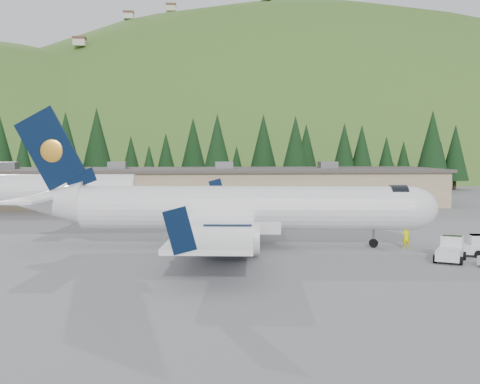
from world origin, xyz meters
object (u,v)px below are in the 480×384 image
(baggage_tug_b, at_px, (466,246))
(baggage_tug_c, at_px, (451,250))
(second_airliner, at_px, (11,189))
(ramp_worker, at_px, (406,237))
(airliner, at_px, (233,210))
(terminal_building, at_px, (189,186))

(baggage_tug_b, relative_size, baggage_tug_c, 0.90)
(second_airliner, relative_size, ramp_worker, 15.47)
(airliner, distance_m, baggage_tug_c, 16.63)
(airliner, xyz_separation_m, baggage_tug_c, (14.84, -7.16, -2.26))
(airliner, distance_m, terminal_building, 38.12)
(ramp_worker, bearing_deg, baggage_tug_c, 96.95)
(airliner, bearing_deg, baggage_tug_b, -11.93)
(second_airliner, bearing_deg, baggage_tug_b, -33.75)
(baggage_tug_b, xyz_separation_m, ramp_worker, (-3.21, 3.60, 0.19))
(airliner, bearing_deg, baggage_tug_c, -20.13)
(second_airliner, distance_m, ramp_worker, 44.39)
(ramp_worker, bearing_deg, terminal_building, -72.15)
(baggage_tug_c, xyz_separation_m, ramp_worker, (-1.26, 5.45, 0.14))
(ramp_worker, bearing_deg, second_airliner, -38.29)
(terminal_building, bearing_deg, ramp_worker, -66.05)
(second_airliner, bearing_deg, terminal_building, 38.78)
(baggage_tug_b, xyz_separation_m, baggage_tug_c, (-1.95, -1.85, 0.05))
(second_airliner, relative_size, baggage_tug_c, 7.85)
(second_airliner, distance_m, baggage_tug_c, 48.52)
(baggage_tug_b, relative_size, ramp_worker, 1.78)
(airliner, xyz_separation_m, baggage_tug_b, (16.79, -5.31, -2.30))
(baggage_tug_b, distance_m, terminal_building, 48.00)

